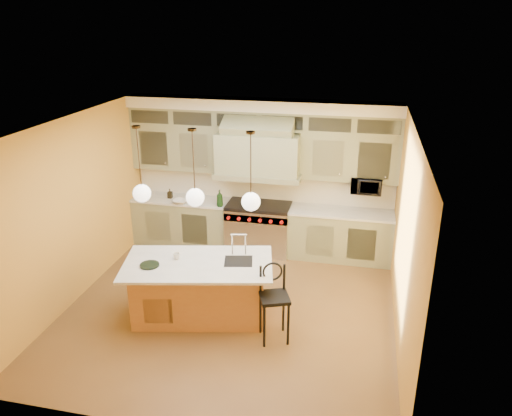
% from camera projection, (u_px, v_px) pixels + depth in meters
% --- Properties ---
extents(floor, '(5.00, 5.00, 0.00)m').
position_uv_depth(floor, '(230.00, 309.00, 7.81)').
color(floor, brown).
rests_on(floor, ground).
extents(ceiling, '(5.00, 5.00, 0.00)m').
position_uv_depth(ceiling, '(226.00, 126.00, 6.76)').
color(ceiling, white).
rests_on(ceiling, wall_back).
extents(wall_back, '(5.00, 0.00, 5.00)m').
position_uv_depth(wall_back, '(263.00, 174.00, 9.56)').
color(wall_back, gold).
rests_on(wall_back, ground).
extents(wall_front, '(5.00, 0.00, 5.00)m').
position_uv_depth(wall_front, '(162.00, 319.00, 5.01)').
color(wall_front, gold).
rests_on(wall_front, ground).
extents(wall_left, '(0.00, 5.00, 5.00)m').
position_uv_depth(wall_left, '(74.00, 210.00, 7.78)').
color(wall_left, gold).
rests_on(wall_left, ground).
extents(wall_right, '(0.00, 5.00, 5.00)m').
position_uv_depth(wall_right, '(405.00, 239.00, 6.79)').
color(wall_right, gold).
rests_on(wall_right, ground).
extents(back_cabinetry, '(5.00, 0.77, 2.90)m').
position_uv_depth(back_cabinetry, '(260.00, 179.00, 9.32)').
color(back_cabinetry, gray).
rests_on(back_cabinetry, floor).
extents(range, '(1.20, 0.74, 0.96)m').
position_uv_depth(range, '(259.00, 227.00, 9.59)').
color(range, silver).
rests_on(range, floor).
extents(kitchen_island, '(2.36, 1.59, 1.35)m').
position_uv_depth(kitchen_island, '(200.00, 288.00, 7.49)').
color(kitchen_island, '#A5663A').
rests_on(kitchen_island, floor).
extents(counter_stool, '(0.51, 0.51, 1.13)m').
position_uv_depth(counter_stool, '(274.00, 298.00, 6.90)').
color(counter_stool, black).
rests_on(counter_stool, floor).
extents(microwave, '(0.54, 0.37, 0.30)m').
position_uv_depth(microwave, '(366.00, 185.00, 8.94)').
color(microwave, black).
rests_on(microwave, back_cabinetry).
extents(oil_bottle_a, '(0.13, 0.13, 0.32)m').
position_uv_depth(oil_bottle_a, '(220.00, 198.00, 9.30)').
color(oil_bottle_a, black).
rests_on(oil_bottle_a, back_cabinetry).
extents(oil_bottle_b, '(0.09, 0.09, 0.19)m').
position_uv_depth(oil_bottle_b, '(170.00, 193.00, 9.75)').
color(oil_bottle_b, black).
rests_on(oil_bottle_b, back_cabinetry).
extents(fruit_bowl, '(0.29, 0.29, 0.07)m').
position_uv_depth(fruit_bowl, '(180.00, 202.00, 9.51)').
color(fruit_bowl, silver).
rests_on(fruit_bowl, back_cabinetry).
extents(cup, '(0.10, 0.10, 0.09)m').
position_uv_depth(cup, '(177.00, 256.00, 7.38)').
color(cup, silver).
rests_on(cup, kitchen_island).
extents(pendant_left, '(0.26, 0.26, 1.11)m').
position_uv_depth(pendant_left, '(142.00, 191.00, 7.12)').
color(pendant_left, '#2D2319').
rests_on(pendant_left, ceiling).
extents(pendant_center, '(0.26, 0.26, 1.11)m').
position_uv_depth(pendant_center, '(195.00, 195.00, 6.96)').
color(pendant_center, '#2D2319').
rests_on(pendant_center, ceiling).
extents(pendant_right, '(0.26, 0.26, 1.11)m').
position_uv_depth(pendant_right, '(251.00, 200.00, 6.80)').
color(pendant_right, '#2D2319').
rests_on(pendant_right, ceiling).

